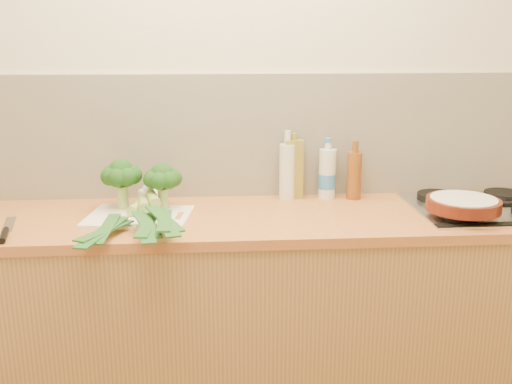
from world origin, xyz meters
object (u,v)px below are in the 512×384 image
(chopping_board, at_px, (139,216))
(chefs_knife, at_px, (5,233))
(gas_hob, at_px, (484,206))
(skillet, at_px, (464,204))

(chopping_board, height_order, chefs_knife, chefs_knife)
(gas_hob, relative_size, chopping_board, 1.47)
(gas_hob, distance_m, chefs_knife, 1.87)
(gas_hob, distance_m, skillet, 0.19)
(skillet, bearing_deg, chopping_board, 178.94)
(chefs_knife, bearing_deg, chopping_board, 7.62)
(gas_hob, xyz_separation_m, chopping_board, (-1.41, -0.01, -0.01))
(gas_hob, relative_size, skillet, 1.40)
(chopping_board, xyz_separation_m, skillet, (1.27, -0.11, 0.06))
(gas_hob, xyz_separation_m, skillet, (-0.14, -0.12, 0.05))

